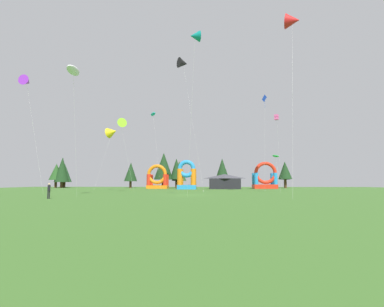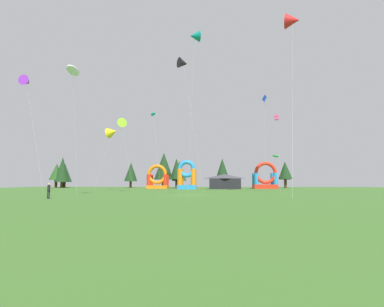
{
  "view_description": "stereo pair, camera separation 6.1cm",
  "coord_description": "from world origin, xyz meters",
  "px_view_note": "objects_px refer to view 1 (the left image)",
  "views": [
    {
      "loc": [
        2.19,
        -36.78,
        1.8
      ],
      "look_at": [
        0.0,
        14.01,
        7.18
      ],
      "focal_mm": 25.09,
      "sensor_mm": 36.0,
      "label": 1
    },
    {
      "loc": [
        2.25,
        -36.78,
        1.8
      ],
      "look_at": [
        0.0,
        14.01,
        7.18
      ],
      "focal_mm": 25.09,
      "sensor_mm": 36.0,
      "label": 2
    }
  ],
  "objects_px": {
    "kite_white_parafoil": "(73,71)",
    "kite_lime_delta": "(121,124)",
    "kite_black_delta": "(183,63)",
    "kite_green_parafoil": "(276,156)",
    "kite_yellow_delta": "(112,132)",
    "festival_tent": "(225,182)",
    "inflatable_orange_dome": "(157,180)",
    "kite_purple_delta": "(26,82)",
    "inflatable_red_slide": "(265,179)",
    "kite_teal_delta": "(195,36)",
    "kite_pink_box": "(276,117)",
    "kite_red_delta": "(292,21)",
    "kite_blue_diamond": "(265,99)",
    "person_left_edge": "(49,189)",
    "kite_cyan_parafoil": "(153,114)",
    "inflatable_yellow_castle": "(187,178)"
  },
  "relations": [
    {
      "from": "kite_blue_diamond",
      "to": "person_left_edge",
      "type": "distance_m",
      "value": 45.52
    },
    {
      "from": "inflatable_red_slide",
      "to": "inflatable_orange_dome",
      "type": "height_order",
      "value": "inflatable_red_slide"
    },
    {
      "from": "kite_teal_delta",
      "to": "kite_blue_diamond",
      "type": "xyz_separation_m",
      "value": [
        14.26,
        28.86,
        1.7
      ]
    },
    {
      "from": "inflatable_red_slide",
      "to": "kite_purple_delta",
      "type": "bearing_deg",
      "value": -142.03
    },
    {
      "from": "kite_lime_delta",
      "to": "festival_tent",
      "type": "bearing_deg",
      "value": 49.73
    },
    {
      "from": "kite_black_delta",
      "to": "kite_white_parafoil",
      "type": "height_order",
      "value": "kite_black_delta"
    },
    {
      "from": "kite_red_delta",
      "to": "kite_blue_diamond",
      "type": "relative_size",
      "value": 1.38
    },
    {
      "from": "kite_lime_delta",
      "to": "kite_blue_diamond",
      "type": "relative_size",
      "value": 0.62
    },
    {
      "from": "kite_pink_box",
      "to": "inflatable_orange_dome",
      "type": "height_order",
      "value": "kite_pink_box"
    },
    {
      "from": "kite_lime_delta",
      "to": "inflatable_orange_dome",
      "type": "bearing_deg",
      "value": 85.38
    },
    {
      "from": "kite_white_parafoil",
      "to": "kite_green_parafoil",
      "type": "bearing_deg",
      "value": 31.53
    },
    {
      "from": "kite_green_parafoil",
      "to": "kite_lime_delta",
      "type": "xyz_separation_m",
      "value": [
        -27.04,
        -2.82,
        5.45
      ]
    },
    {
      "from": "kite_lime_delta",
      "to": "festival_tent",
      "type": "distance_m",
      "value": 31.88
    },
    {
      "from": "kite_red_delta",
      "to": "inflatable_orange_dome",
      "type": "xyz_separation_m",
      "value": [
        -26.12,
        30.76,
        -24.44
      ]
    },
    {
      "from": "kite_teal_delta",
      "to": "inflatable_red_slide",
      "type": "bearing_deg",
      "value": 68.57
    },
    {
      "from": "kite_green_parafoil",
      "to": "kite_purple_delta",
      "type": "relative_size",
      "value": 0.38
    },
    {
      "from": "inflatable_yellow_castle",
      "to": "kite_cyan_parafoil",
      "type": "bearing_deg",
      "value": 177.29
    },
    {
      "from": "kite_green_parafoil",
      "to": "kite_cyan_parafoil",
      "type": "bearing_deg",
      "value": 144.13
    },
    {
      "from": "kite_cyan_parafoil",
      "to": "kite_blue_diamond",
      "type": "bearing_deg",
      "value": -19.54
    },
    {
      "from": "kite_yellow_delta",
      "to": "festival_tent",
      "type": "height_order",
      "value": "kite_yellow_delta"
    },
    {
      "from": "kite_black_delta",
      "to": "kite_green_parafoil",
      "type": "bearing_deg",
      "value": -21.23
    },
    {
      "from": "kite_blue_diamond",
      "to": "kite_purple_delta",
      "type": "relative_size",
      "value": 1.14
    },
    {
      "from": "kite_purple_delta",
      "to": "inflatable_orange_dome",
      "type": "bearing_deg",
      "value": 65.92
    },
    {
      "from": "kite_lime_delta",
      "to": "kite_cyan_parafoil",
      "type": "bearing_deg",
      "value": 86.08
    },
    {
      "from": "kite_white_parafoil",
      "to": "inflatable_orange_dome",
      "type": "height_order",
      "value": "kite_white_parafoil"
    },
    {
      "from": "kite_blue_diamond",
      "to": "kite_black_delta",
      "type": "bearing_deg",
      "value": -171.69
    },
    {
      "from": "kite_cyan_parafoil",
      "to": "festival_tent",
      "type": "height_order",
      "value": "kite_cyan_parafoil"
    },
    {
      "from": "inflatable_yellow_castle",
      "to": "kite_white_parafoil",
      "type": "bearing_deg",
      "value": -107.99
    },
    {
      "from": "person_left_edge",
      "to": "inflatable_yellow_castle",
      "type": "bearing_deg",
      "value": -167.74
    },
    {
      "from": "kite_cyan_parafoil",
      "to": "kite_black_delta",
      "type": "distance_m",
      "value": 16.64
    },
    {
      "from": "kite_blue_diamond",
      "to": "inflatable_red_slide",
      "type": "relative_size",
      "value": 2.88
    },
    {
      "from": "kite_red_delta",
      "to": "kite_green_parafoil",
      "type": "bearing_deg",
      "value": 98.27
    },
    {
      "from": "kite_lime_delta",
      "to": "kite_teal_delta",
      "type": "xyz_separation_m",
      "value": [
        13.38,
        -16.85,
        6.08
      ]
    },
    {
      "from": "kite_white_parafoil",
      "to": "kite_yellow_delta",
      "type": "xyz_separation_m",
      "value": [
        -3.04,
        23.02,
        -3.17
      ]
    },
    {
      "from": "kite_red_delta",
      "to": "kite_teal_delta",
      "type": "relative_size",
      "value": 1.51
    },
    {
      "from": "inflatable_red_slide",
      "to": "inflatable_yellow_castle",
      "type": "height_order",
      "value": "inflatable_yellow_castle"
    },
    {
      "from": "kite_pink_box",
      "to": "kite_purple_delta",
      "type": "xyz_separation_m",
      "value": [
        -43.28,
        -22.04,
        0.61
      ]
    },
    {
      "from": "kite_white_parafoil",
      "to": "kite_lime_delta",
      "type": "distance_m",
      "value": 15.06
    },
    {
      "from": "kite_pink_box",
      "to": "inflatable_yellow_castle",
      "type": "height_order",
      "value": "kite_pink_box"
    },
    {
      "from": "kite_teal_delta",
      "to": "inflatable_red_slide",
      "type": "height_order",
      "value": "kite_teal_delta"
    },
    {
      "from": "kite_lime_delta",
      "to": "inflatable_orange_dome",
      "type": "relative_size",
      "value": 1.99
    },
    {
      "from": "kite_teal_delta",
      "to": "kite_purple_delta",
      "type": "distance_m",
      "value": 27.72
    },
    {
      "from": "kite_pink_box",
      "to": "inflatable_yellow_castle",
      "type": "bearing_deg",
      "value": 164.28
    },
    {
      "from": "kite_green_parafoil",
      "to": "kite_lime_delta",
      "type": "height_order",
      "value": "kite_lime_delta"
    },
    {
      "from": "kite_white_parafoil",
      "to": "kite_purple_delta",
      "type": "bearing_deg",
      "value": 145.35
    },
    {
      "from": "kite_red_delta",
      "to": "kite_white_parafoil",
      "type": "distance_m",
      "value": 33.16
    },
    {
      "from": "kite_green_parafoil",
      "to": "kite_yellow_delta",
      "type": "relative_size",
      "value": 0.51
    },
    {
      "from": "inflatable_red_slide",
      "to": "kite_white_parafoil",
      "type": "bearing_deg",
      "value": -127.68
    },
    {
      "from": "kite_red_delta",
      "to": "festival_tent",
      "type": "xyz_separation_m",
      "value": [
        -8.61,
        28.23,
        -24.87
      ]
    },
    {
      "from": "kite_teal_delta",
      "to": "kite_yellow_delta",
      "type": "bearing_deg",
      "value": 125.19
    }
  ]
}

